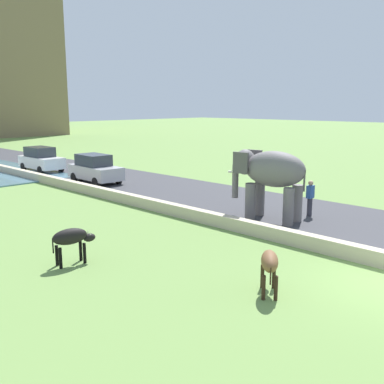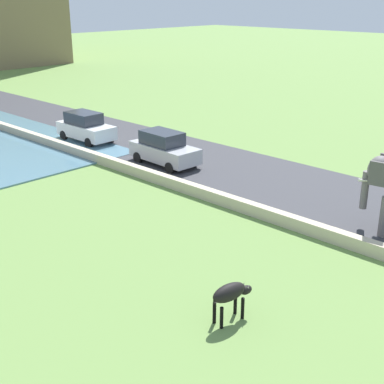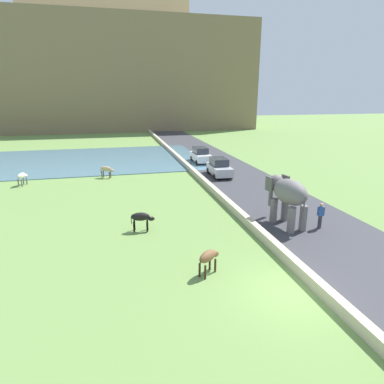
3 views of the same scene
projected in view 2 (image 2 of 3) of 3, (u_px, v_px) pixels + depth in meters
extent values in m
cube|color=#38383D|center=(181.00, 157.00, 29.71)|extent=(7.00, 120.00, 0.06)
cube|color=beige|center=(155.00, 177.00, 25.77)|extent=(0.40, 110.00, 0.51)
ellipsoid|color=slate|center=(380.00, 170.00, 19.75)|extent=(1.11, 1.02, 1.10)
cube|color=#504C4C|center=(379.00, 174.00, 19.21)|extent=(0.21, 0.71, 0.90)
cylinder|color=slate|center=(365.00, 190.00, 20.32)|extent=(0.28, 0.28, 1.50)
cone|color=silver|center=(366.00, 181.00, 19.96)|extent=(0.19, 0.57, 0.17)
cone|color=silver|center=(370.00, 178.00, 20.29)|extent=(0.19, 0.57, 0.17)
cube|color=#B7B7BC|center=(165.00, 152.00, 28.17)|extent=(1.86, 4.07, 0.80)
cube|color=#2D333D|center=(162.00, 138.00, 28.05)|extent=(1.53, 2.26, 0.70)
cylinder|color=black|center=(193.00, 162.00, 27.96)|extent=(0.20, 0.61, 0.60)
cylinder|color=black|center=(170.00, 168.00, 26.91)|extent=(0.20, 0.61, 0.60)
cylinder|color=black|center=(160.00, 152.00, 29.72)|extent=(0.20, 0.61, 0.60)
cylinder|color=black|center=(138.00, 157.00, 28.67)|extent=(0.20, 0.61, 0.60)
cube|color=white|center=(86.00, 130.00, 32.73)|extent=(1.73, 4.01, 0.80)
cube|color=#2D333D|center=(84.00, 118.00, 32.60)|extent=(1.46, 2.21, 0.70)
cylinder|color=black|center=(110.00, 138.00, 32.58)|extent=(0.18, 0.60, 0.60)
cylinder|color=black|center=(89.00, 143.00, 31.48)|extent=(0.18, 0.60, 0.60)
cylinder|color=black|center=(85.00, 131.00, 34.25)|extent=(0.18, 0.60, 0.60)
cylinder|color=black|center=(64.00, 135.00, 33.15)|extent=(0.18, 0.60, 0.60)
ellipsoid|color=black|center=(229.00, 292.00, 14.54)|extent=(1.16, 0.61, 0.50)
cylinder|color=black|center=(235.00, 303.00, 15.08)|extent=(0.10, 0.10, 0.65)
cylinder|color=black|center=(243.00, 308.00, 14.85)|extent=(0.10, 0.10, 0.65)
cylinder|color=black|center=(214.00, 313.00, 14.64)|extent=(0.10, 0.10, 0.65)
cylinder|color=black|center=(222.00, 318.00, 14.41)|extent=(0.10, 0.10, 0.65)
ellipsoid|color=black|center=(246.00, 290.00, 14.95)|extent=(0.43, 0.30, 0.26)
cone|color=beige|center=(244.00, 283.00, 14.96)|extent=(0.04, 0.04, 0.12)
cone|color=beige|center=(248.00, 286.00, 14.83)|extent=(0.04, 0.04, 0.12)
cylinder|color=black|center=(214.00, 305.00, 14.31)|extent=(0.04, 0.04, 0.45)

